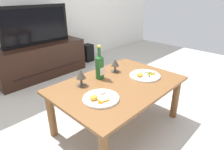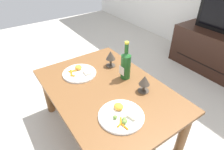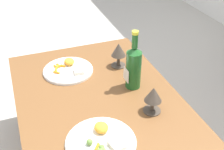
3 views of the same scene
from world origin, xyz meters
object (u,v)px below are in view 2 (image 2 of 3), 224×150
(goblet_right, at_px, (144,81))
(dining_table, at_px, (107,96))
(goblet_left, at_px, (111,56))
(dinner_plate_right, at_px, (121,115))
(dinner_plate_left, at_px, (79,73))
(wine_bottle, at_px, (126,64))

(goblet_right, bearing_deg, dining_table, -131.48)
(goblet_left, bearing_deg, dinner_plate_right, -27.94)
(goblet_left, xyz_separation_m, dinner_plate_left, (-0.04, -0.29, -0.09))
(dining_table, relative_size, dinner_plate_left, 4.06)
(wine_bottle, xyz_separation_m, dinner_plate_right, (0.33, -0.29, -0.12))
(dining_table, height_order, dinner_plate_left, dinner_plate_left)
(wine_bottle, height_order, dinner_plate_right, wine_bottle)
(dining_table, distance_m, dinner_plate_left, 0.32)
(goblet_right, relative_size, dinner_plate_right, 0.46)
(goblet_right, bearing_deg, dinner_plate_right, -68.94)
(dining_table, height_order, wine_bottle, wine_bottle)
(dining_table, distance_m, goblet_left, 0.37)
(dinner_plate_left, distance_m, dinner_plate_right, 0.60)
(goblet_left, bearing_deg, dinner_plate_left, -98.66)
(dinner_plate_right, bearing_deg, goblet_right, 111.06)
(goblet_right, relative_size, dinner_plate_left, 0.48)
(wine_bottle, bearing_deg, dining_table, -80.00)
(wine_bottle, distance_m, goblet_right, 0.22)
(dinner_plate_left, bearing_deg, dinner_plate_right, -0.03)
(goblet_left, relative_size, dinner_plate_right, 0.50)
(goblet_left, xyz_separation_m, dinner_plate_right, (0.55, -0.29, -0.09))
(wine_bottle, height_order, goblet_right, wine_bottle)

